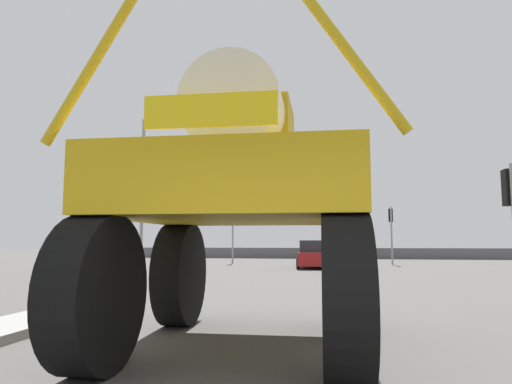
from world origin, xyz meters
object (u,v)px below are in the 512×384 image
at_px(streetlight_far_left, 145,185).
at_px(traffic_signal_far_left, 391,223).
at_px(traffic_signal_far_right, 233,218).
at_px(bare_tree_far_center, 325,197).
at_px(traffic_signal_near_left, 95,183).
at_px(bare_tree_left, 109,170).
at_px(traffic_signal_near_right, 511,203).
at_px(oversize_sprayer, 241,207).
at_px(sedan_ahead, 315,255).

bearing_deg(streetlight_far_left, traffic_signal_far_left, 24.79).
distance_m(traffic_signal_far_right, bare_tree_far_center, 8.84).
distance_m(traffic_signal_near_left, traffic_signal_far_left, 21.49).
height_order(streetlight_far_left, bare_tree_left, streetlight_far_left).
bearing_deg(traffic_signal_near_right, oversize_sprayer, -137.92).
xyz_separation_m(oversize_sprayer, bare_tree_far_center, (0.80, 30.06, 2.97)).
bearing_deg(traffic_signal_near_left, streetlight_far_left, 107.22).
relative_size(sedan_ahead, bare_tree_left, 0.68).
distance_m(traffic_signal_near_right, streetlight_far_left, 19.14).
bearing_deg(traffic_signal_near_left, sedan_ahead, 70.71).
height_order(sedan_ahead, traffic_signal_far_left, traffic_signal_far_left).
bearing_deg(traffic_signal_far_left, traffic_signal_near_right, -88.99).
distance_m(sedan_ahead, traffic_signal_far_right, 7.32).
distance_m(sedan_ahead, traffic_signal_far_left, 6.57).
bearing_deg(oversize_sprayer, bare_tree_far_center, -2.44).
bearing_deg(traffic_signal_near_left, oversize_sprayer, -44.43).
distance_m(traffic_signal_far_right, streetlight_far_left, 7.48).
bearing_deg(traffic_signal_near_left, traffic_signal_far_right, 90.98).
bearing_deg(streetlight_far_left, bare_tree_left, -92.57).
xyz_separation_m(traffic_signal_near_left, bare_tree_left, (-4.12, 8.92, 1.80)).
height_order(sedan_ahead, bare_tree_far_center, bare_tree_far_center).
bearing_deg(traffic_signal_far_right, bare_tree_far_center, 45.89).
relative_size(oversize_sprayer, traffic_signal_far_right, 1.21).
height_order(sedan_ahead, streetlight_far_left, streetlight_far_left).
xyz_separation_m(traffic_signal_far_right, bare_tree_left, (-3.79, -10.17, 1.82)).
bearing_deg(oversize_sprayer, traffic_signal_near_left, 44.66).
bearing_deg(traffic_signal_far_left, traffic_signal_near_left, -117.26).
height_order(oversize_sprayer, traffic_signal_far_right, oversize_sprayer).
relative_size(traffic_signal_near_right, traffic_signal_far_left, 0.89).
height_order(sedan_ahead, bare_tree_left, bare_tree_left).
xyz_separation_m(oversize_sprayer, traffic_signal_near_left, (-4.87, 4.78, 1.04)).
bearing_deg(traffic_signal_far_left, streetlight_far_left, -155.21).
relative_size(sedan_ahead, bare_tree_far_center, 0.61).
relative_size(traffic_signal_near_right, bare_tree_far_center, 0.48).
bearing_deg(bare_tree_far_center, streetlight_far_left, -127.47).
xyz_separation_m(traffic_signal_near_left, traffic_signal_near_right, (10.18, 0.01, -0.67)).
relative_size(traffic_signal_near_left, bare_tree_left, 0.68).
relative_size(traffic_signal_near_right, traffic_signal_far_right, 0.79).
height_order(traffic_signal_near_right, bare_tree_left, bare_tree_left).
bearing_deg(oversize_sprayer, streetlight_far_left, 25.82).
relative_size(bare_tree_left, bare_tree_far_center, 0.89).
bearing_deg(sedan_ahead, traffic_signal_far_right, 51.94).
xyz_separation_m(bare_tree_left, bare_tree_far_center, (9.79, 16.36, 0.13)).
height_order(oversize_sprayer, traffic_signal_near_left, oversize_sprayer).
relative_size(traffic_signal_near_left, traffic_signal_far_right, 1.01).
bearing_deg(bare_tree_far_center, traffic_signal_far_left, -56.03).
height_order(traffic_signal_far_right, bare_tree_far_center, bare_tree_far_center).
xyz_separation_m(traffic_signal_far_left, traffic_signal_far_right, (-10.17, -0.01, 0.34)).
relative_size(traffic_signal_near_left, bare_tree_far_center, 0.61).
distance_m(traffic_signal_near_right, traffic_signal_far_left, 19.09).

